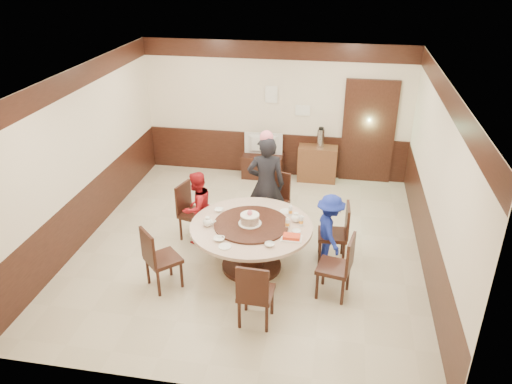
% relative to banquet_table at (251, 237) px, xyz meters
% --- Properties ---
extents(room, '(6.00, 6.04, 2.84)m').
position_rel_banquet_table_xyz_m(room, '(-0.13, 0.62, 0.55)').
color(room, beige).
rests_on(room, ground).
extents(banquet_table, '(1.82, 1.82, 0.78)m').
position_rel_banquet_table_xyz_m(banquet_table, '(0.00, 0.00, 0.00)').
color(banquet_table, black).
rests_on(banquet_table, ground).
extents(chair_0, '(0.47, 0.46, 0.97)m').
position_rel_banquet_table_xyz_m(chair_0, '(1.22, 0.43, -0.23)').
color(chair_0, black).
rests_on(chair_0, ground).
extents(chair_1, '(0.56, 0.57, 0.97)m').
position_rel_banquet_table_xyz_m(chair_1, '(0.16, 1.33, -0.23)').
color(chair_1, black).
rests_on(chair_1, ground).
extents(chair_2, '(0.55, 0.54, 0.97)m').
position_rel_banquet_table_xyz_m(chair_2, '(-1.11, 0.70, -0.23)').
color(chair_2, black).
rests_on(chair_2, ground).
extents(chair_3, '(0.62, 0.62, 0.97)m').
position_rel_banquet_table_xyz_m(chair_3, '(-1.17, -0.68, -0.23)').
color(chair_3, black).
rests_on(chair_3, ground).
extents(chair_4, '(0.46, 0.47, 0.97)m').
position_rel_banquet_table_xyz_m(chair_4, '(0.28, -1.22, -0.23)').
color(chair_4, black).
rests_on(chair_4, ground).
extents(chair_5, '(0.53, 0.52, 0.97)m').
position_rel_banquet_table_xyz_m(chair_5, '(1.27, -0.46, -0.23)').
color(chair_5, black).
rests_on(chair_5, ground).
extents(person_standing, '(0.69, 0.52, 1.73)m').
position_rel_banquet_table_xyz_m(person_standing, '(0.04, 1.16, 0.33)').
color(person_standing, black).
rests_on(person_standing, ground).
extents(person_red, '(0.69, 0.75, 1.24)m').
position_rel_banquet_table_xyz_m(person_red, '(-1.02, 0.62, 0.09)').
color(person_red, '#A6161C').
rests_on(person_red, ground).
extents(person_blue, '(0.64, 0.85, 1.17)m').
position_rel_banquet_table_xyz_m(person_blue, '(1.15, 0.33, 0.05)').
color(person_blue, navy).
rests_on(person_blue, ground).
extents(birthday_cake, '(0.34, 0.34, 0.22)m').
position_rel_banquet_table_xyz_m(birthday_cake, '(-0.02, -0.01, 0.32)').
color(birthday_cake, white).
rests_on(birthday_cake, banquet_table).
extents(teapot_left, '(0.17, 0.15, 0.13)m').
position_rel_banquet_table_xyz_m(teapot_left, '(-0.63, -0.14, 0.28)').
color(teapot_left, white).
rests_on(teapot_left, banquet_table).
extents(teapot_right, '(0.17, 0.15, 0.13)m').
position_rel_banquet_table_xyz_m(teapot_right, '(0.64, 0.22, 0.28)').
color(teapot_right, white).
rests_on(teapot_right, banquet_table).
extents(bowl_0, '(0.14, 0.14, 0.03)m').
position_rel_banquet_table_xyz_m(bowl_0, '(-0.58, 0.34, 0.23)').
color(bowl_0, white).
rests_on(bowl_0, banquet_table).
extents(bowl_1, '(0.14, 0.14, 0.04)m').
position_rel_banquet_table_xyz_m(bowl_1, '(0.35, -0.52, 0.24)').
color(bowl_1, white).
rests_on(bowl_1, banquet_table).
extents(bowl_2, '(0.16, 0.16, 0.04)m').
position_rel_banquet_table_xyz_m(bowl_2, '(-0.37, -0.50, 0.24)').
color(bowl_2, white).
rests_on(bowl_2, banquet_table).
extents(bowl_3, '(0.13, 0.13, 0.04)m').
position_rel_banquet_table_xyz_m(bowl_3, '(0.68, -0.11, 0.24)').
color(bowl_3, white).
rests_on(bowl_3, banquet_table).
extents(saucer_near, '(0.18, 0.18, 0.01)m').
position_rel_banquet_table_xyz_m(saucer_near, '(-0.25, -0.65, 0.22)').
color(saucer_near, white).
rests_on(saucer_near, banquet_table).
extents(saucer_far, '(0.18, 0.18, 0.01)m').
position_rel_banquet_table_xyz_m(saucer_far, '(0.45, 0.50, 0.22)').
color(saucer_far, white).
rests_on(saucer_far, banquet_table).
extents(shrimp_platter, '(0.30, 0.20, 0.06)m').
position_rel_banquet_table_xyz_m(shrimp_platter, '(0.63, -0.29, 0.24)').
color(shrimp_platter, white).
rests_on(shrimp_platter, banquet_table).
extents(bottle_0, '(0.06, 0.06, 0.16)m').
position_rel_banquet_table_xyz_m(bottle_0, '(0.54, -0.00, 0.30)').
color(bottle_0, white).
rests_on(bottle_0, banquet_table).
extents(bottle_1, '(0.06, 0.06, 0.16)m').
position_rel_banquet_table_xyz_m(bottle_1, '(0.73, 0.10, 0.30)').
color(bottle_1, white).
rests_on(bottle_1, banquet_table).
extents(bottle_2, '(0.06, 0.06, 0.16)m').
position_rel_banquet_table_xyz_m(bottle_2, '(0.54, 0.39, 0.30)').
color(bottle_2, white).
rests_on(bottle_2, banquet_table).
extents(tv_stand, '(0.85, 0.45, 0.50)m').
position_rel_banquet_table_xyz_m(tv_stand, '(-0.37, 3.35, -0.28)').
color(tv_stand, black).
rests_on(tv_stand, ground).
extents(television, '(0.80, 0.12, 0.46)m').
position_rel_banquet_table_xyz_m(television, '(-0.37, 3.35, 0.20)').
color(television, '#949497').
rests_on(television, tv_stand).
extents(side_cabinet, '(0.80, 0.40, 0.75)m').
position_rel_banquet_table_xyz_m(side_cabinet, '(0.78, 3.38, -0.16)').
color(side_cabinet, brown).
rests_on(side_cabinet, ground).
extents(thermos, '(0.15, 0.15, 0.38)m').
position_rel_banquet_table_xyz_m(thermos, '(0.82, 3.38, 0.41)').
color(thermos, silver).
rests_on(thermos, side_cabinet).
extents(notice_left, '(0.25, 0.00, 0.35)m').
position_rel_banquet_table_xyz_m(notice_left, '(-0.24, 3.56, 1.22)').
color(notice_left, white).
rests_on(notice_left, room).
extents(notice_right, '(0.30, 0.00, 0.22)m').
position_rel_banquet_table_xyz_m(notice_right, '(0.41, 3.56, 0.92)').
color(notice_right, white).
rests_on(notice_right, room).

